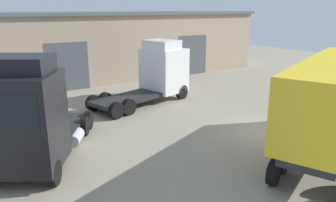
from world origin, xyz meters
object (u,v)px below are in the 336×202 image
tractor_unit_white (158,72)px  traffic_cone (297,103)px  tractor_unit_black (29,119)px  container_trailer_grey (336,96)px

tractor_unit_white → traffic_cone: tractor_unit_white is taller
tractor_unit_white → tractor_unit_black: bearing=-161.3°
container_trailer_grey → tractor_unit_black: (-10.84, 5.22, -0.47)m
tractor_unit_black → traffic_cone: size_ratio=12.68×
tractor_unit_white → tractor_unit_black: 11.15m
tractor_unit_white → traffic_cone: size_ratio=13.07×
container_trailer_grey → traffic_cone: 7.34m
tractor_unit_black → traffic_cone: bearing=121.5°
container_trailer_grey → traffic_cone: size_ratio=17.79×
tractor_unit_black → traffic_cone: (15.67, -0.19, -1.82)m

